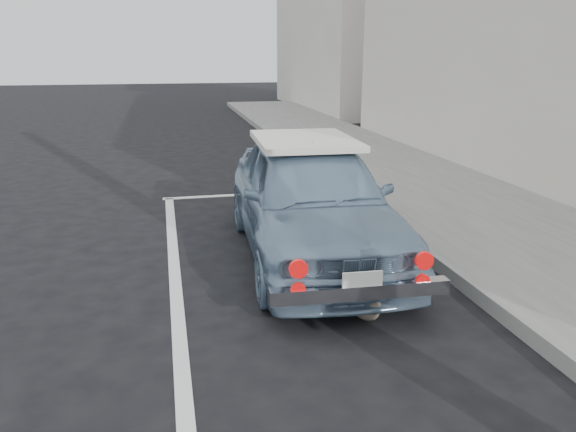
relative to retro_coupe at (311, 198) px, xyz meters
The scene contains 5 objects.
building_far 17.71m from the retro_coupe, 70.82° to the left, with size 3.50×10.00×8.00m, color beige.
pline_front 3.01m from the retro_coupe, 92.68° to the left, with size 3.00×0.12×0.01m, color silver.
pline_side 1.77m from the retro_coupe, 159.58° to the right, with size 0.12×7.00×0.01m, color silver.
retro_coupe is the anchor object (origin of this frame).
cat 1.76m from the retro_coupe, 87.76° to the right, with size 0.27×0.48×0.26m.
Camera 1 is at (-0.93, -2.27, 2.24)m, focal length 35.00 mm.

